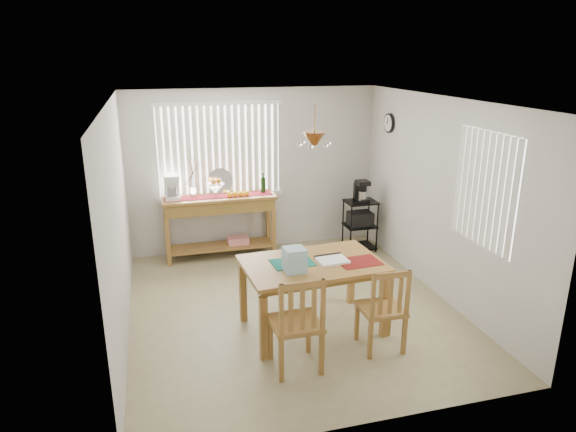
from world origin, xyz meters
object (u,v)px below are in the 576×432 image
object	(u,v)px
wire_cart	(360,221)
cart_items	(361,191)
chair_right	(383,309)
dining_table	(312,270)
chair_left	(297,324)
sideboard	(220,211)

from	to	relation	value
wire_cart	cart_items	world-z (taller)	cart_items
wire_cart	chair_right	world-z (taller)	chair_right
dining_table	cart_items	bearing A→B (deg)	55.55
wire_cart	chair_left	size ratio (longest dim) A/B	0.79
dining_table	chair_right	xyz separation A→B (m)	(0.60, -0.63, -0.26)
sideboard	chair_left	xyz separation A→B (m)	(0.30, -3.29, -0.22)
dining_table	chair_left	size ratio (longest dim) A/B	1.54
wire_cart	chair_left	world-z (taller)	chair_left
chair_left	chair_right	bearing A→B (deg)	7.09
sideboard	chair_left	size ratio (longest dim) A/B	1.65
chair_left	chair_right	world-z (taller)	chair_left
chair_left	chair_right	size ratio (longest dim) A/B	1.08
sideboard	chair_left	world-z (taller)	chair_left
sideboard	wire_cart	size ratio (longest dim) A/B	2.10
wire_cart	dining_table	size ratio (longest dim) A/B	0.51
wire_cart	chair_left	xyz separation A→B (m)	(-1.92, -2.96, 0.02)
cart_items	dining_table	size ratio (longest dim) A/B	0.21
cart_items	chair_left	xyz separation A→B (m)	(-1.92, -2.97, -0.47)
wire_cart	chair_right	bearing A→B (deg)	-108.01
cart_items	wire_cart	bearing A→B (deg)	-90.00
wire_cart	chair_left	bearing A→B (deg)	-122.97
sideboard	cart_items	xyz separation A→B (m)	(2.22, -0.32, 0.25)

